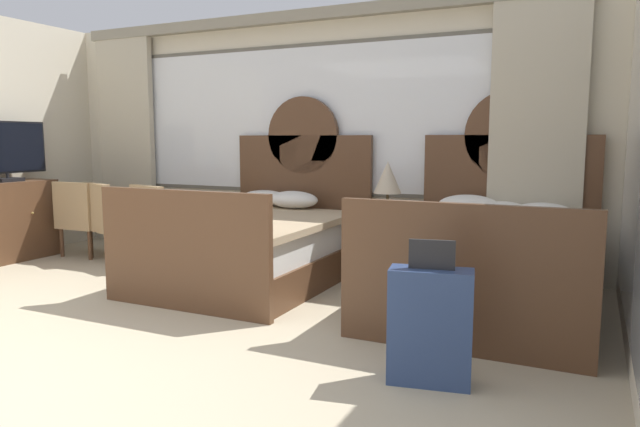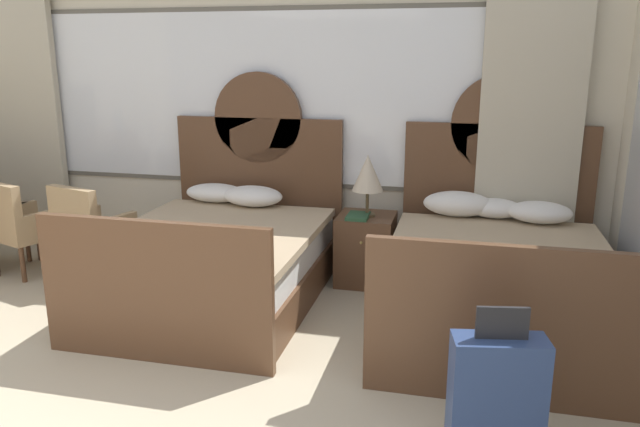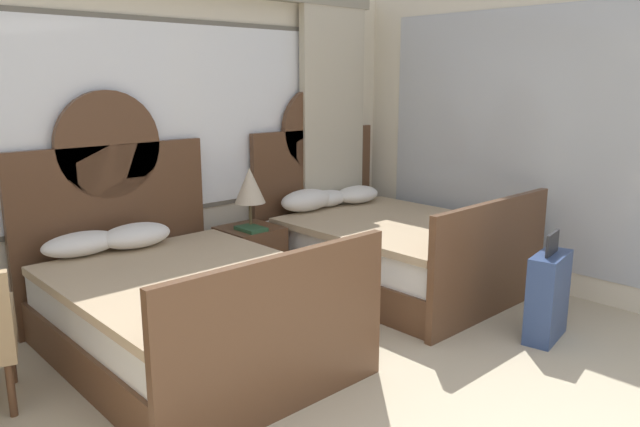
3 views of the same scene
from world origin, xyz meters
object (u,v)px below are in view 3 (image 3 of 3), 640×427
object	(u,v)px
bed_near_window	(180,304)
suitcase_on_floor	(548,296)
bed_near_mirror	(386,245)
nightstand_between_beds	(251,260)
book_on_nightstand	(251,229)
table_lamp_on_nightstand	(250,186)

from	to	relation	value
bed_near_window	suitcase_on_floor	distance (m)	2.63
bed_near_mirror	suitcase_on_floor	world-z (taller)	bed_near_mirror
nightstand_between_beds	suitcase_on_floor	bearing A→B (deg)	-65.70
bed_near_window	book_on_nightstand	distance (m)	1.19
bed_near_window	book_on_nightstand	size ratio (longest dim) A/B	8.16
bed_near_mirror	bed_near_window	bearing A→B (deg)	-179.75
bed_near_window	book_on_nightstand	xyz separation A→B (m)	(1.02, 0.56, 0.25)
nightstand_between_beds	book_on_nightstand	world-z (taller)	book_on_nightstand
table_lamp_on_nightstand	book_on_nightstand	distance (m)	0.37
book_on_nightstand	suitcase_on_floor	xyz separation A→B (m)	(1.07, -2.15, -0.29)
bed_near_mirror	nightstand_between_beds	bearing A→B (deg)	149.00
table_lamp_on_nightstand	suitcase_on_floor	xyz separation A→B (m)	(1.01, -2.24, -0.64)
bed_near_mirror	suitcase_on_floor	distance (m)	1.61
bed_near_window	bed_near_mirror	xyz separation A→B (m)	(2.14, 0.01, 0.00)
bed_near_window	bed_near_mirror	distance (m)	2.14
bed_near_window	book_on_nightstand	bearing A→B (deg)	28.61
bed_near_mirror	table_lamp_on_nightstand	xyz separation A→B (m)	(-1.06, 0.63, 0.60)
bed_near_mirror	book_on_nightstand	xyz separation A→B (m)	(-1.13, 0.55, 0.25)
nightstand_between_beds	bed_near_mirror	bearing A→B (deg)	-31.00
book_on_nightstand	bed_near_window	bearing A→B (deg)	-151.39
bed_near_window	nightstand_between_beds	xyz separation A→B (m)	(1.07, 0.65, -0.07)
table_lamp_on_nightstand	book_on_nightstand	size ratio (longest dim) A/B	2.02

